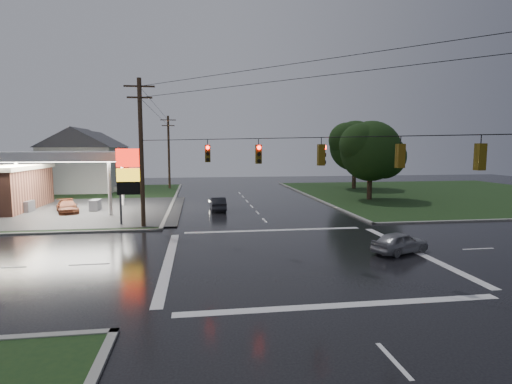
{
  "coord_description": "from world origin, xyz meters",
  "views": [
    {
      "loc": [
        -5.38,
        -20.98,
        5.98
      ],
      "look_at": [
        -1.53,
        5.43,
        3.0
      ],
      "focal_mm": 28.0,
      "sensor_mm": 36.0,
      "label": 1
    }
  ],
  "objects": [
    {
      "name": "ground",
      "position": [
        0.0,
        0.0,
        0.0
      ],
      "size": [
        120.0,
        120.0,
        0.0
      ],
      "primitive_type": "plane",
      "color": "black",
      "rests_on": "ground"
    },
    {
      "name": "grass_nw",
      "position": [
        -26.0,
        26.0,
        0.04
      ],
      "size": [
        36.0,
        36.0,
        0.08
      ],
      "primitive_type": "cube",
      "color": "black",
      "rests_on": "ground"
    },
    {
      "name": "grass_ne",
      "position": [
        26.0,
        26.0,
        0.04
      ],
      "size": [
        36.0,
        36.0,
        0.08
      ],
      "primitive_type": "cube",
      "color": "black",
      "rests_on": "ground"
    },
    {
      "name": "pylon_sign",
      "position": [
        -10.5,
        10.5,
        4.01
      ],
      "size": [
        2.0,
        0.35,
        6.0
      ],
      "color": "#59595E",
      "rests_on": "ground"
    },
    {
      "name": "utility_pole_nw",
      "position": [
        -9.5,
        9.5,
        5.72
      ],
      "size": [
        2.2,
        0.32,
        11.0
      ],
      "color": "#382619",
      "rests_on": "ground"
    },
    {
      "name": "utility_pole_n",
      "position": [
        -9.5,
        38.0,
        5.47
      ],
      "size": [
        2.2,
        0.32,
        10.5
      ],
      "color": "#382619",
      "rests_on": "ground"
    },
    {
      "name": "traffic_signals",
      "position": [
        0.02,
        -0.02,
        6.48
      ],
      "size": [
        26.87,
        26.87,
        1.47
      ],
      "color": "black",
      "rests_on": "ground"
    },
    {
      "name": "house_near",
      "position": [
        -20.95,
        36.0,
        4.41
      ],
      "size": [
        11.05,
        8.48,
        8.6
      ],
      "color": "silver",
      "rests_on": "ground"
    },
    {
      "name": "house_far",
      "position": [
        -21.95,
        48.0,
        4.41
      ],
      "size": [
        11.05,
        8.48,
        8.6
      ],
      "color": "silver",
      "rests_on": "ground"
    },
    {
      "name": "tree_ne_near",
      "position": [
        14.14,
        21.99,
        5.56
      ],
      "size": [
        7.99,
        6.8,
        8.98
      ],
      "color": "black",
      "rests_on": "ground"
    },
    {
      "name": "tree_ne_far",
      "position": [
        17.15,
        33.99,
        6.18
      ],
      "size": [
        8.46,
        7.2,
        9.8
      ],
      "color": "black",
      "rests_on": "ground"
    },
    {
      "name": "car_north",
      "position": [
        -3.55,
        16.84,
        0.65
      ],
      "size": [
        1.46,
        3.95,
        1.29
      ],
      "primitive_type": "imported",
      "rotation": [
        0.0,
        0.0,
        3.17
      ],
      "color": "black",
      "rests_on": "ground"
    },
    {
      "name": "car_crossing",
      "position": [
        5.94,
        -0.17,
        0.61
      ],
      "size": [
        3.86,
        2.66,
        1.22
      ],
      "primitive_type": "imported",
      "rotation": [
        0.0,
        0.0,
        1.95
      ],
      "color": "gray",
      "rests_on": "ground"
    },
    {
      "name": "car_pump",
      "position": [
        -17.26,
        17.18,
        0.6
      ],
      "size": [
        3.09,
        4.45,
        1.2
      ],
      "primitive_type": "imported",
      "rotation": [
        0.0,
        0.0,
        0.38
      ],
      "color": "#522412",
      "rests_on": "ground"
    }
  ]
}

